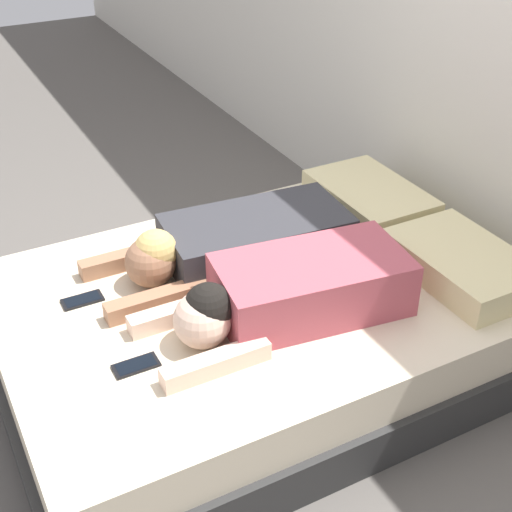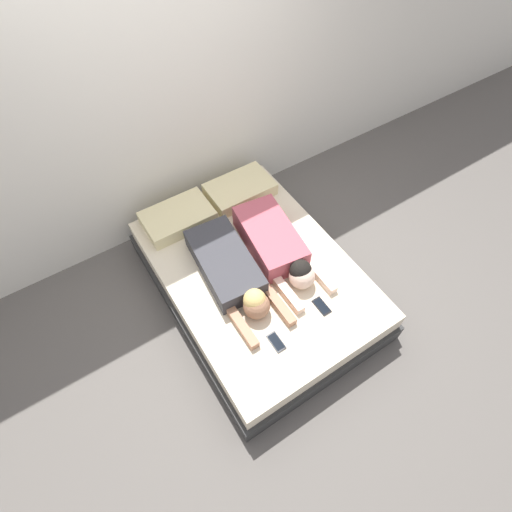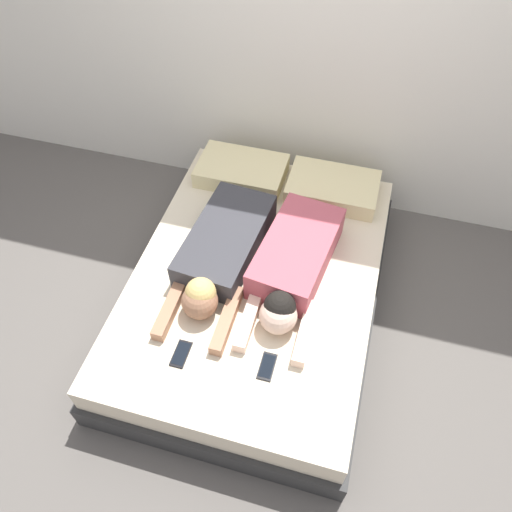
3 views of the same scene
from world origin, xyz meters
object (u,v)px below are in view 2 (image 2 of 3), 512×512
object	(u,v)px
bed	(256,279)
pillow_head_left	(178,217)
person_right	(277,246)
cell_phone_right	(322,306)
cell_phone_left	(276,342)
pillow_head_right	(240,189)
person_left	(232,273)

from	to	relation	value
bed	pillow_head_left	xyz separation A→B (m)	(-0.32, 0.78, 0.25)
pillow_head_left	person_right	xyz separation A→B (m)	(0.54, -0.76, 0.05)
cell_phone_right	cell_phone_left	bearing A→B (deg)	-173.44
bed	pillow_head_right	distance (m)	0.88
pillow_head_left	pillow_head_right	xyz separation A→B (m)	(0.64, 0.00, 0.00)
person_right	pillow_head_right	bearing A→B (deg)	82.17
person_left	cell_phone_right	bearing A→B (deg)	-52.71
person_right	cell_phone_left	size ratio (longest dim) A/B	6.62
pillow_head_right	cell_phone_left	bearing A→B (deg)	-111.47
bed	pillow_head_right	xyz separation A→B (m)	(0.32, 0.78, 0.25)
bed	pillow_head_left	bearing A→B (deg)	112.42
cell_phone_right	bed	bearing A→B (deg)	110.92
person_right	pillow_head_left	bearing A→B (deg)	125.08
bed	person_left	bearing A→B (deg)	179.74
bed	pillow_head_left	size ratio (longest dim) A/B	3.44
pillow_head_left	pillow_head_right	size ratio (longest dim) A/B	1.00
pillow_head_left	person_left	xyz separation A→B (m)	(0.10, -0.78, 0.03)
bed	cell_phone_left	size ratio (longest dim) A/B	13.03
bed	cell_phone_right	world-z (taller)	cell_phone_right
cell_phone_left	person_right	bearing A→B (deg)	55.27
pillow_head_right	person_left	bearing A→B (deg)	-124.99
person_right	cell_phone_right	xyz separation A→B (m)	(0.01, -0.60, -0.10)
person_left	person_right	distance (m)	0.44
pillow_head_left	cell_phone_left	distance (m)	1.42
bed	person_left	distance (m)	0.36
person_right	cell_phone_right	size ratio (longest dim) A/B	6.62
person_right	cell_phone_left	distance (m)	0.80
bed	person_left	xyz separation A→B (m)	(-0.22, 0.00, 0.28)
bed	person_right	size ratio (longest dim) A/B	1.97
pillow_head_left	cell_phone_left	xyz separation A→B (m)	(0.08, -1.41, -0.06)
pillow_head_left	person_right	size ratio (longest dim) A/B	0.57
bed	cell_phone_left	distance (m)	0.71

